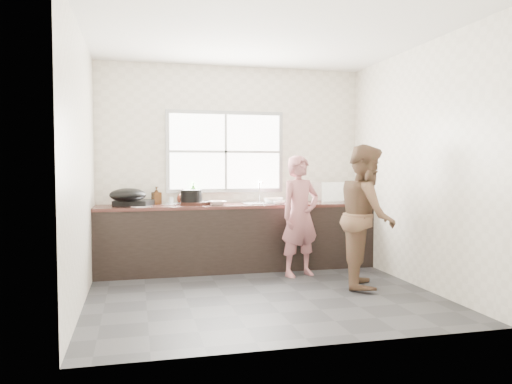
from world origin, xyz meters
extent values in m
cube|color=#2C2C2F|center=(0.00, 0.00, -0.01)|extent=(3.60, 3.20, 0.01)
cube|color=silver|center=(0.00, 0.00, 2.71)|extent=(3.60, 3.20, 0.01)
cube|color=silver|center=(0.00, 1.60, 1.35)|extent=(3.60, 0.01, 2.70)
cube|color=beige|center=(-1.80, 0.00, 1.35)|extent=(0.01, 3.20, 2.70)
cube|color=silver|center=(1.80, 0.00, 1.35)|extent=(0.01, 3.20, 2.70)
cube|color=silver|center=(0.00, -1.60, 1.35)|extent=(3.60, 0.01, 2.70)
cube|color=black|center=(0.00, 1.29, 0.41)|extent=(3.60, 0.62, 0.82)
cube|color=#3A1D17|center=(0.00, 1.29, 0.84)|extent=(3.60, 0.64, 0.04)
cube|color=silver|center=(0.35, 1.29, 0.86)|extent=(0.55, 0.45, 0.02)
cylinder|color=silver|center=(0.35, 1.49, 1.01)|extent=(0.02, 0.02, 0.30)
cube|color=#9EA0A5|center=(-0.10, 1.59, 1.55)|extent=(1.60, 0.05, 1.10)
cube|color=white|center=(-0.10, 1.57, 1.55)|extent=(1.50, 0.01, 1.00)
imported|color=#A96569|center=(0.68, 0.73, 0.69)|extent=(0.59, 0.47, 1.39)
imported|color=brown|center=(1.23, 0.04, 0.80)|extent=(0.85, 0.95, 1.60)
cylinder|color=black|center=(-0.55, 1.28, 0.88)|extent=(0.48, 0.48, 0.04)
cube|color=silver|center=(-0.40, 1.21, 0.90)|extent=(0.22, 0.12, 0.01)
imported|color=white|center=(-0.28, 1.16, 0.89)|extent=(0.25, 0.25, 0.06)
imported|color=silver|center=(0.47, 1.20, 0.89)|extent=(0.22, 0.22, 0.06)
imported|color=white|center=(0.51, 1.08, 0.89)|extent=(0.26, 0.26, 0.06)
cylinder|color=black|center=(-0.60, 1.27, 0.96)|extent=(0.28, 0.28, 0.19)
cylinder|color=silver|center=(-0.81, 1.52, 0.87)|extent=(0.20, 0.20, 0.02)
imported|color=#41902F|center=(-0.55, 1.52, 1.00)|extent=(0.13, 0.13, 0.28)
imported|color=#3D220F|center=(-1.03, 1.52, 0.96)|extent=(0.12, 0.12, 0.21)
imported|color=#431A10|center=(-0.69, 1.52, 0.95)|extent=(0.15, 0.15, 0.19)
cylinder|color=silver|center=(-0.84, 1.49, 0.91)|extent=(0.08, 0.08, 0.09)
cube|color=black|center=(-1.30, 1.42, 0.89)|extent=(0.56, 0.56, 0.07)
ellipsoid|color=black|center=(-1.38, 1.19, 1.00)|extent=(0.50, 0.50, 0.17)
cube|color=silver|center=(1.29, 1.32, 1.00)|extent=(0.41, 0.32, 0.28)
cylinder|color=silver|center=(-1.23, 1.15, 0.87)|extent=(0.31, 0.31, 0.01)
cylinder|color=silver|center=(-0.87, 1.36, 0.87)|extent=(0.30, 0.30, 0.01)
camera|label=1|loc=(-1.29, -5.09, 1.37)|focal=35.00mm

